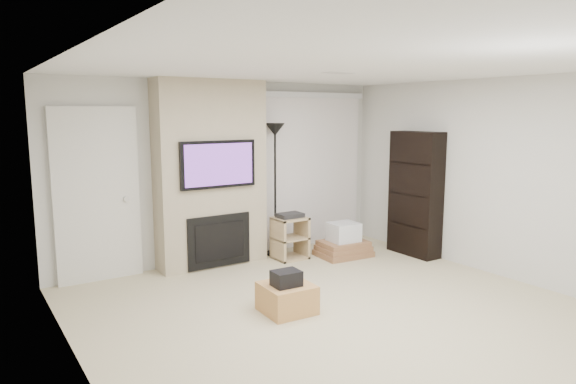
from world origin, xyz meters
TOP-DOWN VIEW (x-y plane):
  - floor at (0.00, 0.00)m, footprint 5.00×5.50m
  - ceiling at (0.00, 0.00)m, footprint 5.00×5.50m
  - wall_back at (0.00, 2.75)m, footprint 5.00×0.00m
  - wall_left at (-2.50, 0.00)m, footprint 0.00×5.50m
  - wall_right at (2.50, 0.00)m, footprint 0.00×5.50m
  - hvac_vent at (0.40, 0.80)m, footprint 0.35×0.18m
  - ottoman at (-0.44, 0.55)m, footprint 0.53×0.53m
  - black_bag at (-0.47, 0.51)m, footprint 0.29×0.23m
  - fireplace_wall at (-0.35, 2.54)m, footprint 1.50×0.47m
  - entry_door at (-1.80, 2.71)m, footprint 1.02×0.11m
  - vertical_blinds at (1.40, 2.70)m, footprint 1.98×0.10m
  - floor_lamp at (0.63, 2.50)m, footprint 0.28×0.28m
  - av_stand at (0.69, 2.19)m, footprint 0.45×0.38m
  - box_stack at (1.41, 1.87)m, footprint 0.78×0.61m
  - bookshelf at (2.34, 1.38)m, footprint 0.30×0.80m

SIDE VIEW (x-z plane):
  - floor at x=0.00m, z-range 0.00..0.00m
  - ottoman at x=-0.44m, z-range 0.00..0.30m
  - box_stack at x=1.41m, z-range -0.06..0.43m
  - av_stand at x=0.69m, z-range 0.02..0.68m
  - black_bag at x=-0.47m, z-range 0.30..0.46m
  - bookshelf at x=2.34m, z-range 0.00..1.80m
  - entry_door at x=-1.80m, z-range -0.02..2.12m
  - fireplace_wall at x=-0.35m, z-range -0.01..2.49m
  - wall_back at x=0.00m, z-range 0.00..2.50m
  - wall_left at x=-2.50m, z-range 0.00..2.50m
  - wall_right at x=2.50m, z-range 0.00..2.50m
  - vertical_blinds at x=1.40m, z-range 0.09..2.46m
  - floor_lamp at x=0.63m, z-range 0.55..2.47m
  - hvac_vent at x=0.40m, z-range 2.49..2.50m
  - ceiling at x=0.00m, z-range 2.50..2.50m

